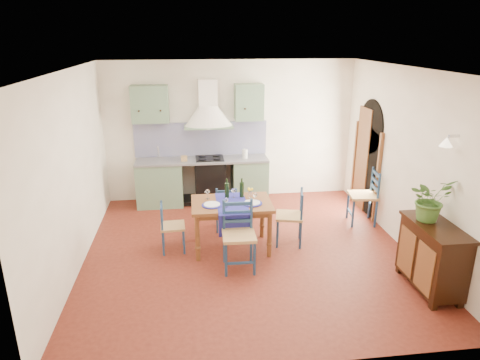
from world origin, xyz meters
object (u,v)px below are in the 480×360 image
at_px(sideboard, 432,255).
at_px(chair_near, 239,235).
at_px(potted_plant, 430,199).
at_px(dining_table, 232,208).

bearing_deg(sideboard, chair_near, 160.50).
bearing_deg(potted_plant, dining_table, 152.01).
bearing_deg(sideboard, dining_table, 149.31).
relative_size(dining_table, chair_near, 1.24).
xyz_separation_m(chair_near, sideboard, (2.45, -0.87, -0.01)).
bearing_deg(dining_table, chair_near, -86.80).
xyz_separation_m(chair_near, potted_plant, (2.42, -0.70, 0.71)).
bearing_deg(chair_near, potted_plant, -16.04).
distance_m(sideboard, potted_plant, 0.74).
height_order(dining_table, chair_near, dining_table).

